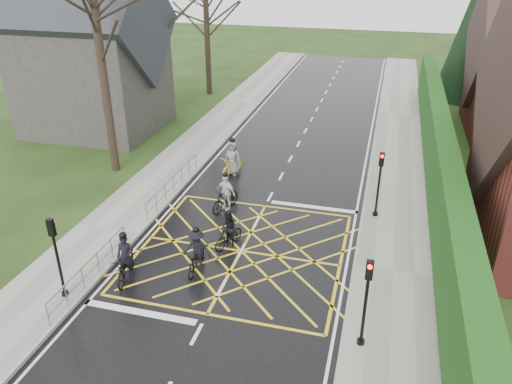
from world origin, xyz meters
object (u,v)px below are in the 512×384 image
at_px(cyclist_mid, 197,254).
at_px(cyclist_back, 229,233).
at_px(cyclist_lead, 232,162).
at_px(cyclist_front, 225,196).
at_px(cyclist_rear, 126,263).

bearing_deg(cyclist_mid, cyclist_back, 65.95).
height_order(cyclist_back, cyclist_lead, cyclist_lead).
bearing_deg(cyclist_lead, cyclist_front, -67.82).
distance_m(cyclist_rear, cyclist_mid, 2.64).
xyz_separation_m(cyclist_mid, cyclist_lead, (-1.31, 8.65, 0.06)).
height_order(cyclist_rear, cyclist_front, cyclist_rear).
bearing_deg(cyclist_rear, cyclist_front, 59.06).
xyz_separation_m(cyclist_front, cyclist_lead, (-0.88, 3.85, 0.02)).
bearing_deg(cyclist_lead, cyclist_rear, -86.58).
bearing_deg(cyclist_mid, cyclist_rear, -156.34).
relative_size(cyclist_rear, cyclist_lead, 0.93).
height_order(cyclist_back, cyclist_mid, cyclist_mid).
relative_size(cyclist_rear, cyclist_front, 1.06).
relative_size(cyclist_mid, cyclist_lead, 0.86).
relative_size(cyclist_back, cyclist_front, 0.86).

